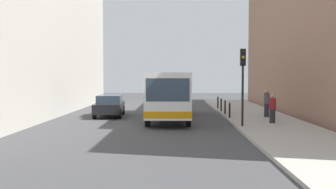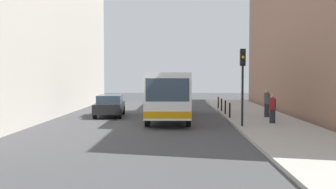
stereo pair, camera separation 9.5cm
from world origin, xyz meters
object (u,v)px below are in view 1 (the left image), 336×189
object	(u,v)px
bollard_near	(230,110)
pedestrian_near_signal	(272,109)
traffic_light	(243,72)
pedestrian_mid_sidewalk	(267,103)
bollard_mid	(225,107)
car_beside_bus	(110,105)
bollard_farthest	(218,103)
bus	(169,92)
bollard_far	(221,105)

from	to	relation	value
bollard_near	pedestrian_near_signal	size ratio (longest dim) A/B	0.59
traffic_light	pedestrian_mid_sidewalk	distance (m)	5.56
bollard_mid	pedestrian_mid_sidewalk	size ratio (longest dim) A/B	0.53
car_beside_bus	bollard_farthest	world-z (taller)	car_beside_bus
bollard_near	bollard_mid	world-z (taller)	same
traffic_light	bollard_mid	world-z (taller)	traffic_light
bollard_near	bus	bearing A→B (deg)	170.43
bollard_mid	pedestrian_near_signal	xyz separation A→B (m)	(2.03, -5.15, 0.33)
bus	pedestrian_near_signal	world-z (taller)	bus
bollard_near	bollard_mid	bearing A→B (deg)	90.00
car_beside_bus	pedestrian_mid_sidewalk	world-z (taller)	pedestrian_mid_sidewalk
car_beside_bus	bollard_farthest	bearing A→B (deg)	-151.56
bollard_far	pedestrian_near_signal	world-z (taller)	pedestrian_near_signal
bollard_mid	pedestrian_mid_sidewalk	distance (m)	3.14
bollard_mid	pedestrian_mid_sidewalk	bearing A→B (deg)	-38.10
bus	pedestrian_mid_sidewalk	bearing A→B (deg)	177.17
bus	car_beside_bus	world-z (taller)	bus
bollard_mid	pedestrian_near_signal	distance (m)	5.55
car_beside_bus	bus	bearing A→B (deg)	158.77
bollard_mid	car_beside_bus	bearing A→B (deg)	-177.56
bollard_farthest	bollard_near	bearing A→B (deg)	-90.00
traffic_light	bollard_near	distance (m)	4.86
pedestrian_mid_sidewalk	bollard_mid	bearing A→B (deg)	-158.61
bus	car_beside_bus	bearing A→B (deg)	-18.34
car_beside_bus	bollard_mid	size ratio (longest dim) A/B	4.74
bus	bollard_near	size ratio (longest dim) A/B	11.62
bollard_far	pedestrian_near_signal	bearing A→B (deg)	-74.77
bus	car_beside_bus	xyz separation A→B (m)	(-4.11, 1.32, -0.94)
traffic_light	pedestrian_mid_sidewalk	size ratio (longest dim) A/B	2.29
bollard_near	traffic_light	bearing A→B (deg)	-88.65
car_beside_bus	bollard_far	bearing A→B (deg)	-165.05
bollard_farthest	pedestrian_near_signal	bearing A→B (deg)	-78.27
bus	bollard_farthest	size ratio (longest dim) A/B	11.62
car_beside_bus	bollard_farthest	xyz separation A→B (m)	(8.03, 4.99, -0.16)
car_beside_bus	bollard_mid	xyz separation A→B (m)	(8.03, 0.34, -0.16)
bollard_farthest	pedestrian_mid_sidewalk	xyz separation A→B (m)	(2.45, -6.57, 0.42)
bollard_mid	bollard_farthest	world-z (taller)	same
bollard_mid	pedestrian_near_signal	bearing A→B (deg)	-68.44
bollard_mid	bollard_far	bearing A→B (deg)	90.00
traffic_light	pedestrian_mid_sidewalk	world-z (taller)	traffic_light
bollard_farthest	bus	bearing A→B (deg)	-121.85
car_beside_bus	bollard_near	bearing A→B (deg)	162.73
bus	car_beside_bus	size ratio (longest dim) A/B	2.45
bollard_near	bollard_far	distance (m)	4.65
bus	bollard_far	size ratio (longest dim) A/B	11.62
bollard_near	bollard_mid	size ratio (longest dim) A/B	1.00
pedestrian_near_signal	bollard_far	bearing A→B (deg)	64.51
pedestrian_near_signal	pedestrian_mid_sidewalk	xyz separation A→B (m)	(0.41, 3.23, 0.09)
bollard_farthest	bollard_far	bearing A→B (deg)	-90.00
bus	bollard_mid	bearing A→B (deg)	-157.54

